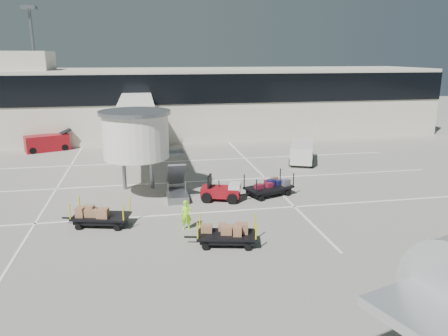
{
  "coord_description": "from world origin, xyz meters",
  "views": [
    {
      "loc": [
        -3.5,
        -23.61,
        9.63
      ],
      "look_at": [
        1.91,
        5.19,
        2.0
      ],
      "focal_mm": 35.0,
      "sensor_mm": 36.0,
      "label": 1
    }
  ],
  "objects_px": {
    "belt_loader": "(47,143)",
    "baggage_tug": "(222,191)",
    "box_cart_far": "(104,216)",
    "minivan": "(302,151)",
    "box_cart_near": "(226,234)",
    "suitcase_cart": "(267,188)",
    "ground_worker": "(186,215)"
  },
  "relations": [
    {
      "from": "baggage_tug",
      "to": "suitcase_cart",
      "type": "distance_m",
      "value": 3.34
    },
    {
      "from": "box_cart_near",
      "to": "box_cart_far",
      "type": "bearing_deg",
      "value": 161.33
    },
    {
      "from": "suitcase_cart",
      "to": "minivan",
      "type": "height_order",
      "value": "minivan"
    },
    {
      "from": "suitcase_cart",
      "to": "ground_worker",
      "type": "relative_size",
      "value": 2.4
    },
    {
      "from": "ground_worker",
      "to": "box_cart_far",
      "type": "bearing_deg",
      "value": 166.43
    },
    {
      "from": "baggage_tug",
      "to": "belt_loader",
      "type": "xyz_separation_m",
      "value": [
        -14.8,
        18.85,
        0.2
      ]
    },
    {
      "from": "ground_worker",
      "to": "belt_loader",
      "type": "height_order",
      "value": "belt_loader"
    },
    {
      "from": "box_cart_far",
      "to": "minivan",
      "type": "distance_m",
      "value": 20.93
    },
    {
      "from": "minivan",
      "to": "belt_loader",
      "type": "distance_m",
      "value": 25.81
    },
    {
      "from": "box_cart_near",
      "to": "ground_worker",
      "type": "bearing_deg",
      "value": 138.95
    },
    {
      "from": "ground_worker",
      "to": "minivan",
      "type": "distance_m",
      "value": 18.49
    },
    {
      "from": "box_cart_near",
      "to": "minivan",
      "type": "relative_size",
      "value": 0.76
    },
    {
      "from": "ground_worker",
      "to": "belt_loader",
      "type": "distance_m",
      "value": 26.36
    },
    {
      "from": "baggage_tug",
      "to": "box_cart_far",
      "type": "relative_size",
      "value": 0.72
    },
    {
      "from": "suitcase_cart",
      "to": "box_cart_far",
      "type": "height_order",
      "value": "suitcase_cart"
    },
    {
      "from": "ground_worker",
      "to": "belt_loader",
      "type": "xyz_separation_m",
      "value": [
        -11.91,
        23.52,
        -0.03
      ]
    },
    {
      "from": "suitcase_cart",
      "to": "box_cart_near",
      "type": "distance_m",
      "value": 8.64
    },
    {
      "from": "baggage_tug",
      "to": "box_cart_far",
      "type": "xyz_separation_m",
      "value": [
        -7.53,
        -3.25,
        -0.04
      ]
    },
    {
      "from": "box_cart_near",
      "to": "minivan",
      "type": "bearing_deg",
      "value": 70.31
    },
    {
      "from": "belt_loader",
      "to": "baggage_tug",
      "type": "bearing_deg",
      "value": -73.28
    },
    {
      "from": "suitcase_cart",
      "to": "belt_loader",
      "type": "distance_m",
      "value": 25.91
    },
    {
      "from": "box_cart_far",
      "to": "belt_loader",
      "type": "height_order",
      "value": "belt_loader"
    },
    {
      "from": "box_cart_near",
      "to": "ground_worker",
      "type": "distance_m",
      "value": 3.07
    },
    {
      "from": "minivan",
      "to": "baggage_tug",
      "type": "bearing_deg",
      "value": -112.72
    },
    {
      "from": "box_cart_near",
      "to": "suitcase_cart",
      "type": "bearing_deg",
      "value": 71.78
    },
    {
      "from": "minivan",
      "to": "belt_loader",
      "type": "xyz_separation_m",
      "value": [
        -23.99,
        9.52,
        -0.25
      ]
    },
    {
      "from": "ground_worker",
      "to": "box_cart_near",
      "type": "bearing_deg",
      "value": -49.87
    },
    {
      "from": "suitcase_cart",
      "to": "box_cart_near",
      "type": "relative_size",
      "value": 1.07
    },
    {
      "from": "baggage_tug",
      "to": "minivan",
      "type": "xyz_separation_m",
      "value": [
        9.19,
        9.34,
        0.45
      ]
    },
    {
      "from": "box_cart_far",
      "to": "belt_loader",
      "type": "relative_size",
      "value": 0.83
    },
    {
      "from": "suitcase_cart",
      "to": "box_cart_far",
      "type": "relative_size",
      "value": 1.03
    },
    {
      "from": "box_cart_far",
      "to": "ground_worker",
      "type": "xyz_separation_m",
      "value": [
        4.64,
        -1.42,
        0.26
      ]
    }
  ]
}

